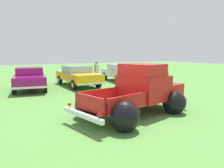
{
  "coord_description": "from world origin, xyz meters",
  "views": [
    {
      "loc": [
        -4.47,
        -6.38,
        2.32
      ],
      "look_at": [
        0.0,
        1.52,
        1.0
      ],
      "focal_mm": 34.07,
      "sensor_mm": 36.0,
      "label": 1
    }
  ],
  "objects_px": {
    "show_car_2": "(78,75)",
    "show_car_3": "(121,72)",
    "vintage_pickup_truck": "(139,94)",
    "lane_cone_1": "(96,98)",
    "spectator_0": "(97,71)",
    "lane_cone_0": "(120,95)",
    "show_car_1": "(30,78)"
  },
  "relations": [
    {
      "from": "show_car_3",
      "to": "vintage_pickup_truck",
      "type": "bearing_deg",
      "value": -22.3
    },
    {
      "from": "lane_cone_1",
      "to": "lane_cone_0",
      "type": "bearing_deg",
      "value": -1.23
    },
    {
      "from": "show_car_1",
      "to": "show_car_3",
      "type": "bearing_deg",
      "value": 103.07
    },
    {
      "from": "show_car_3",
      "to": "spectator_0",
      "type": "relative_size",
      "value": 2.65
    },
    {
      "from": "vintage_pickup_truck",
      "to": "lane_cone_1",
      "type": "bearing_deg",
      "value": 99.06
    },
    {
      "from": "show_car_1",
      "to": "show_car_2",
      "type": "bearing_deg",
      "value": 99.08
    },
    {
      "from": "lane_cone_0",
      "to": "spectator_0",
      "type": "bearing_deg",
      "value": 75.29
    },
    {
      "from": "show_car_1",
      "to": "spectator_0",
      "type": "bearing_deg",
      "value": 100.24
    },
    {
      "from": "spectator_0",
      "to": "lane_cone_1",
      "type": "xyz_separation_m",
      "value": [
        -2.81,
        -5.85,
        -0.69
      ]
    },
    {
      "from": "show_car_2",
      "to": "show_car_3",
      "type": "bearing_deg",
      "value": 96.17
    },
    {
      "from": "vintage_pickup_truck",
      "to": "spectator_0",
      "type": "height_order",
      "value": "vintage_pickup_truck"
    },
    {
      "from": "vintage_pickup_truck",
      "to": "spectator_0",
      "type": "distance_m",
      "value": 8.18
    },
    {
      "from": "spectator_0",
      "to": "show_car_3",
      "type": "bearing_deg",
      "value": 71.18
    },
    {
      "from": "vintage_pickup_truck",
      "to": "lane_cone_1",
      "type": "height_order",
      "value": "vintage_pickup_truck"
    },
    {
      "from": "lane_cone_1",
      "to": "vintage_pickup_truck",
      "type": "bearing_deg",
      "value": -68.03
    },
    {
      "from": "show_car_1",
      "to": "show_car_2",
      "type": "distance_m",
      "value": 3.21
    },
    {
      "from": "vintage_pickup_truck",
      "to": "show_car_2",
      "type": "distance_m",
      "value": 7.85
    },
    {
      "from": "vintage_pickup_truck",
      "to": "show_car_1",
      "type": "xyz_separation_m",
      "value": [
        -2.78,
        7.84,
        0.03
      ]
    },
    {
      "from": "vintage_pickup_truck",
      "to": "spectator_0",
      "type": "relative_size",
      "value": 2.83
    },
    {
      "from": "vintage_pickup_truck",
      "to": "show_car_1",
      "type": "relative_size",
      "value": 1.09
    },
    {
      "from": "show_car_3",
      "to": "lane_cone_0",
      "type": "xyz_separation_m",
      "value": [
        -3.92,
        -6.28,
        -0.47
      ]
    },
    {
      "from": "show_car_3",
      "to": "lane_cone_1",
      "type": "height_order",
      "value": "show_car_3"
    },
    {
      "from": "show_car_1",
      "to": "vintage_pickup_truck",
      "type": "bearing_deg",
      "value": 28.65
    },
    {
      "from": "lane_cone_1",
      "to": "show_car_2",
      "type": "bearing_deg",
      "value": 77.53
    },
    {
      "from": "vintage_pickup_truck",
      "to": "lane_cone_0",
      "type": "relative_size",
      "value": 7.82
    },
    {
      "from": "show_car_3",
      "to": "lane_cone_1",
      "type": "xyz_separation_m",
      "value": [
        -5.19,
        -6.25,
        -0.47
      ]
    },
    {
      "from": "vintage_pickup_truck",
      "to": "lane_cone_0",
      "type": "bearing_deg",
      "value": 65.25
    },
    {
      "from": "lane_cone_0",
      "to": "show_car_1",
      "type": "bearing_deg",
      "value": 119.04
    },
    {
      "from": "show_car_2",
      "to": "show_car_3",
      "type": "distance_m",
      "value": 3.95
    },
    {
      "from": "vintage_pickup_truck",
      "to": "show_car_3",
      "type": "xyz_separation_m",
      "value": [
        4.35,
        8.33,
        0.03
      ]
    },
    {
      "from": "spectator_0",
      "to": "lane_cone_1",
      "type": "relative_size",
      "value": 2.76
    },
    {
      "from": "show_car_3",
      "to": "spectator_0",
      "type": "height_order",
      "value": "spectator_0"
    }
  ]
}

